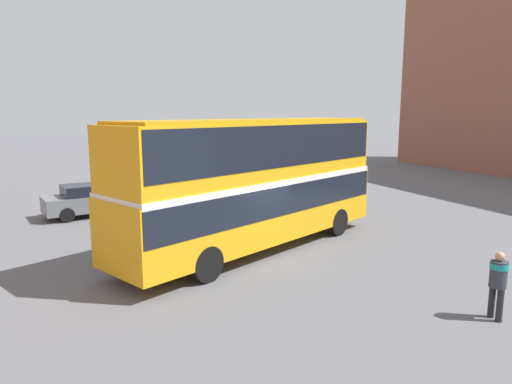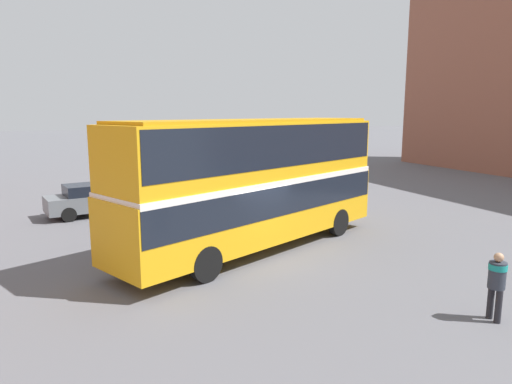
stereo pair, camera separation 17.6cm
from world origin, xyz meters
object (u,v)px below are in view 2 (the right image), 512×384
double_decker_bus (256,176)px  parked_car_kerb_far (93,199)px  parked_car_kerb_near (225,171)px  pedestrian_foreground (497,279)px

double_decker_bus → parked_car_kerb_far: bearing=97.9°
parked_car_kerb_near → parked_car_kerb_far: 11.67m
parked_car_kerb_near → pedestrian_foreground: bearing=-78.3°
pedestrian_foreground → parked_car_kerb_near: 22.85m
parked_car_kerb_near → parked_car_kerb_far: size_ratio=0.96×
double_decker_bus → parked_car_kerb_near: bearing=50.8°
pedestrian_foreground → parked_car_kerb_far: (-8.26, 15.45, -0.24)m
pedestrian_foreground → parked_car_kerb_far: 17.52m
pedestrian_foreground → parked_car_kerb_far: pedestrian_foreground is taller
double_decker_bus → parked_car_kerb_far: (-5.18, 7.99, -1.89)m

